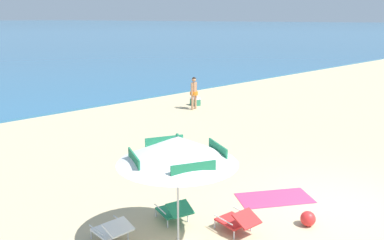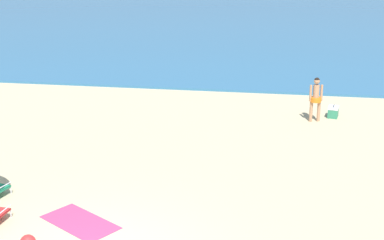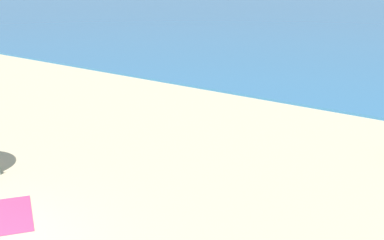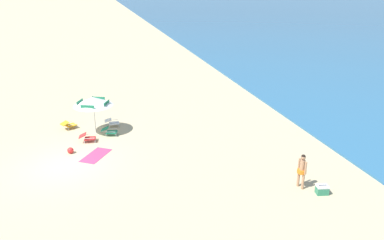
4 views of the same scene
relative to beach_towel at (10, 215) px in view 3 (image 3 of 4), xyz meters
name	(u,v)px [view 3 (image 3 of 4)]	position (x,y,z in m)	size (l,w,h in m)	color
beach_towel	(10,215)	(0.00, 0.00, 0.00)	(0.90, 1.80, 0.01)	#DB3866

